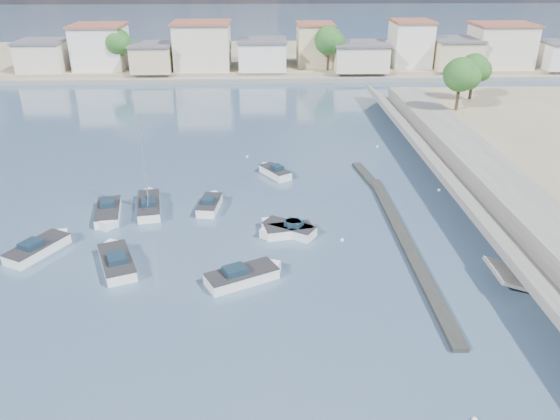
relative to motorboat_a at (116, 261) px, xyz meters
name	(u,v)px	position (x,y,z in m)	size (l,w,h in m)	color
ground	(295,133)	(15.17, 32.41, -0.38)	(400.00, 400.00, 0.00)	#2B3F57
seawall_walkway	(533,216)	(33.67, 5.41, 0.52)	(5.00, 90.00, 1.80)	slate
breakwater	(397,227)	(22.08, 5.10, -0.21)	(2.00, 31.02, 0.35)	black
far_shore_land	(281,58)	(15.17, 84.41, 0.32)	(160.00, 40.00, 1.40)	gray
far_shore_quay	(285,80)	(15.17, 63.41, 0.02)	(160.00, 2.50, 0.80)	slate
far_town	(341,48)	(25.89, 69.33, 4.56)	(113.01, 12.80, 8.35)	beige
shore_trees	(334,48)	(23.51, 60.53, 5.84)	(74.56, 38.32, 7.92)	#38281E
motorboat_a	(116,261)	(0.00, 0.00, 0.00)	(3.87, 5.86, 1.48)	white
motorboat_b	(210,204)	(6.12, 9.82, 0.00)	(2.15, 4.59, 1.48)	white
motorboat_c	(287,229)	(12.81, 4.73, 0.00)	(4.55, 3.70, 1.48)	white
motorboat_d	(286,231)	(12.73, 4.29, 0.00)	(4.45, 2.36, 1.48)	white
motorboat_e	(40,248)	(-6.32, 2.22, 0.00)	(4.09, 5.38, 1.48)	white
motorboat_f	(274,172)	(12.10, 17.69, 0.00)	(3.36, 4.11, 1.48)	white
motorboat_g	(108,213)	(-2.64, 8.20, 0.00)	(2.88, 5.86, 1.48)	white
motorboat_h	(245,276)	(9.57, -2.37, 0.00)	(5.49, 4.05, 1.48)	white
sailboat	(149,204)	(0.61, 9.91, 0.04)	(2.90, 6.36, 9.00)	white
mooring_buoys	(381,212)	(21.40, 8.26, -0.33)	(19.31, 42.33, 0.31)	white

